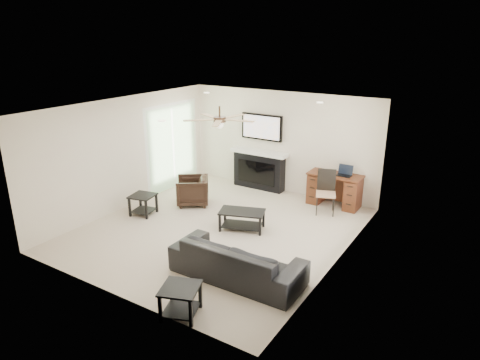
# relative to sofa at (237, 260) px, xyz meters

# --- Properties ---
(room_shell) EXTENTS (5.50, 5.54, 2.52)m
(room_shell) POSITION_rel_sofa_xyz_m (-1.12, 1.42, 1.36)
(room_shell) COLOR beige
(room_shell) RESTS_ON ground
(sofa) EXTENTS (2.20, 0.88, 0.64)m
(sofa) POSITION_rel_sofa_xyz_m (0.00, 0.00, 0.00)
(sofa) COLOR black
(sofa) RESTS_ON ground
(armchair) EXTENTS (0.99, 0.99, 0.66)m
(armchair) POSITION_rel_sofa_xyz_m (-2.60, 2.15, 0.01)
(armchair) COLOR black
(armchair) RESTS_ON ground
(coffee_table) EXTENTS (1.02, 0.77, 0.40)m
(coffee_table) POSITION_rel_sofa_xyz_m (-0.90, 1.60, -0.12)
(coffee_table) COLOR black
(coffee_table) RESTS_ON ground
(end_table_near) EXTENTS (0.67, 0.67, 0.45)m
(end_table_near) POSITION_rel_sofa_xyz_m (-0.15, -1.25, -0.10)
(end_table_near) COLOR black
(end_table_near) RESTS_ON ground
(end_table_left) EXTENTS (0.59, 0.59, 0.45)m
(end_table_left) POSITION_rel_sofa_xyz_m (-3.15, 1.10, -0.10)
(end_table_left) COLOR black
(end_table_left) RESTS_ON ground
(fireplace_unit) EXTENTS (1.52, 0.34, 1.91)m
(fireplace_unit) POSITION_rel_sofa_xyz_m (-1.84, 3.93, 0.63)
(fireplace_unit) COLOR black
(fireplace_unit) RESTS_ON ground
(desk) EXTENTS (1.22, 0.56, 0.76)m
(desk) POSITION_rel_sofa_xyz_m (0.22, 3.83, 0.06)
(desk) COLOR #432710
(desk) RESTS_ON ground
(desk_chair) EXTENTS (0.55, 0.56, 0.97)m
(desk_chair) POSITION_rel_sofa_xyz_m (0.22, 3.28, 0.16)
(desk_chair) COLOR black
(desk_chair) RESTS_ON ground
(laptop) EXTENTS (0.33, 0.24, 0.23)m
(laptop) POSITION_rel_sofa_xyz_m (0.42, 3.81, 0.55)
(laptop) COLOR black
(laptop) RESTS_ON desk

